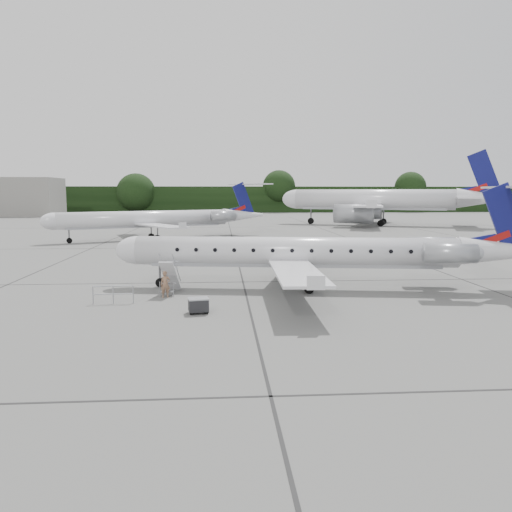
{
  "coord_description": "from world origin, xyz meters",
  "views": [
    {
      "loc": [
        -6.78,
        -26.38,
        6.19
      ],
      "look_at": [
        -4.68,
        4.0,
        2.3
      ],
      "focal_mm": 35.0,
      "sensor_mm": 36.0,
      "label": 1
    }
  ],
  "objects": [
    {
      "name": "baggage_cart",
      "position": [
        -8.01,
        -1.11,
        0.43
      ],
      "size": [
        1.11,
        0.95,
        0.86
      ],
      "primitive_type": null,
      "rotation": [
        0.0,
        0.0,
        0.16
      ],
      "color": "black",
      "rests_on": "ground"
    },
    {
      "name": "bg_regional_left",
      "position": [
        -16.63,
        39.85,
        3.78
      ],
      "size": [
        34.94,
        31.05,
        7.57
      ],
      "primitive_type": null,
      "rotation": [
        0.0,
        0.0,
        0.44
      ],
      "color": "silver",
      "rests_on": "ground"
    },
    {
      "name": "passenger",
      "position": [
        -10.13,
        2.95,
        0.79
      ],
      "size": [
        0.64,
        0.49,
        1.58
      ],
      "primitive_type": "imported",
      "rotation": [
        0.0,
        0.0,
        0.21
      ],
      "color": "#835F47",
      "rests_on": "ground"
    },
    {
      "name": "ground",
      "position": [
        0.0,
        0.0,
        0.0
      ],
      "size": [
        320.0,
        320.0,
        0.0
      ],
      "primitive_type": "plane",
      "color": "slate",
      "rests_on": "ground"
    },
    {
      "name": "safety_railing",
      "position": [
        -12.87,
        1.48,
        0.5
      ],
      "size": [
        2.2,
        0.18,
        1.0
      ],
      "primitive_type": null,
      "rotation": [
        0.0,
        0.0,
        0.04
      ],
      "color": "#919398",
      "rests_on": "ground"
    },
    {
      "name": "airstair",
      "position": [
        -9.96,
        4.14,
        1.05
      ],
      "size": [
        1.14,
        2.19,
        2.1
      ],
      "primitive_type": null,
      "rotation": [
        0.0,
        0.0,
        -0.14
      ],
      "color": "silver",
      "rests_on": "ground"
    },
    {
      "name": "bg_narrowbody",
      "position": [
        21.7,
        66.37,
        6.74
      ],
      "size": [
        45.09,
        39.5,
        13.47
      ],
      "primitive_type": null,
      "rotation": [
        0.0,
        0.0,
        -0.4
      ],
      "color": "silver",
      "rests_on": "ground"
    },
    {
      "name": "treeline",
      "position": [
        0.0,
        130.0,
        4.0
      ],
      "size": [
        260.0,
        4.0,
        8.0
      ],
      "primitive_type": "cube",
      "color": "black",
      "rests_on": "ground"
    },
    {
      "name": "main_regional_jet",
      "position": [
        -2.15,
        5.06,
        3.35
      ],
      "size": [
        28.57,
        22.37,
        6.71
      ],
      "primitive_type": null,
      "rotation": [
        0.0,
        0.0,
        -0.14
      ],
      "color": "silver",
      "rests_on": "ground"
    }
  ]
}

